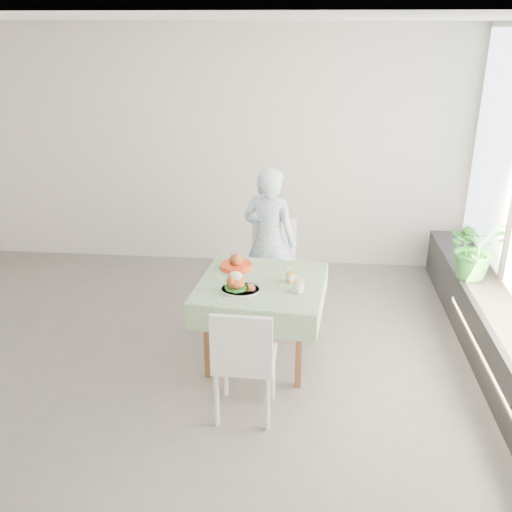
# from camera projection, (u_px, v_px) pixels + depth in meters

# --- Properties ---
(floor) EXTENTS (6.00, 6.00, 0.00)m
(floor) POSITION_uv_depth(u_px,v_px,m) (171.00, 368.00, 4.95)
(floor) COLOR #5D5A58
(floor) RESTS_ON ground
(ceiling) EXTENTS (6.00, 6.00, 0.00)m
(ceiling) POSITION_uv_depth(u_px,v_px,m) (148.00, 19.00, 3.89)
(ceiling) COLOR white
(ceiling) RESTS_ON ground
(wall_back) EXTENTS (6.00, 0.02, 2.80)m
(wall_back) POSITION_uv_depth(u_px,v_px,m) (213.00, 149.00, 6.73)
(wall_back) COLOR silver
(wall_back) RESTS_ON ground
(window_ledge) EXTENTS (0.40, 4.80, 0.50)m
(window_ledge) POSITION_uv_depth(u_px,v_px,m) (508.00, 359.00, 4.62)
(window_ledge) COLOR black
(window_ledge) RESTS_ON ground
(cafe_table) EXTENTS (1.14, 1.14, 0.74)m
(cafe_table) POSITION_uv_depth(u_px,v_px,m) (261.00, 311.00, 4.93)
(cafe_table) COLOR brown
(cafe_table) RESTS_ON ground
(chair_far) EXTENTS (0.52, 0.52, 0.96)m
(chair_far) POSITION_uv_depth(u_px,v_px,m) (275.00, 286.00, 5.79)
(chair_far) COLOR white
(chair_far) RESTS_ON ground
(chair_near) EXTENTS (0.45, 0.45, 0.93)m
(chair_near) POSITION_uv_depth(u_px,v_px,m) (245.00, 381.00, 4.27)
(chair_near) COLOR white
(chair_near) RESTS_ON ground
(diner) EXTENTS (0.65, 0.53, 1.53)m
(diner) POSITION_uv_depth(u_px,v_px,m) (270.00, 242.00, 5.66)
(diner) COLOR #95CBEF
(diner) RESTS_ON ground
(main_dish) EXTENTS (0.33, 0.33, 0.17)m
(main_dish) POSITION_uv_depth(u_px,v_px,m) (238.00, 285.00, 4.65)
(main_dish) COLOR white
(main_dish) RESTS_ON cafe_table
(juice_cup_orange) EXTENTS (0.08, 0.08, 0.24)m
(juice_cup_orange) POSITION_uv_depth(u_px,v_px,m) (290.00, 276.00, 4.81)
(juice_cup_orange) COLOR white
(juice_cup_orange) RESTS_ON cafe_table
(juice_cup_lemonade) EXTENTS (0.10, 0.10, 0.28)m
(juice_cup_lemonade) POSITION_uv_depth(u_px,v_px,m) (298.00, 285.00, 4.62)
(juice_cup_lemonade) COLOR white
(juice_cup_lemonade) RESTS_ON cafe_table
(second_dish) EXTENTS (0.28, 0.28, 0.13)m
(second_dish) POSITION_uv_depth(u_px,v_px,m) (236.00, 264.00, 5.08)
(second_dish) COLOR red
(second_dish) RESTS_ON cafe_table
(potted_plant) EXTENTS (0.66, 0.61, 0.61)m
(potted_plant) POSITION_uv_depth(u_px,v_px,m) (476.00, 248.00, 5.39)
(potted_plant) COLOR #297C30
(potted_plant) RESTS_ON window_ledge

